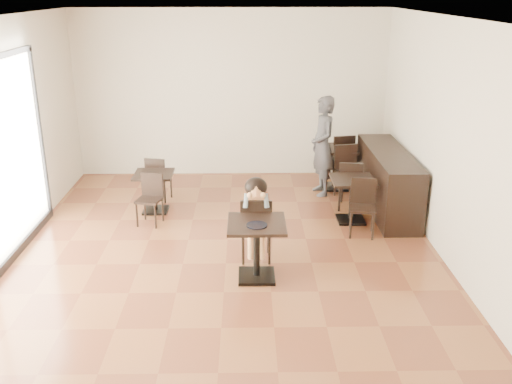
{
  "coord_description": "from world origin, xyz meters",
  "views": [
    {
      "loc": [
        0.29,
        -6.98,
        3.56
      ],
      "look_at": [
        0.41,
        0.1,
        1.0
      ],
      "focal_mm": 40.0,
      "sensor_mm": 36.0,
      "label": 1
    }
  ],
  "objects_px": {
    "chair_left_a": "(159,178)",
    "chair_back_a": "(340,157)",
    "chair_mid_a": "(350,185)",
    "chair_back_b": "(349,173)",
    "cafe_table_back": "(335,168)",
    "chair_left_b": "(149,200)",
    "child_table": "(257,250)",
    "child": "(256,220)",
    "child_chair": "(256,228)",
    "cafe_table_left": "(155,192)",
    "cafe_table_mid": "(352,200)",
    "adult_patron": "(323,146)",
    "chair_mid_b": "(363,209)"
  },
  "relations": [
    {
      "from": "chair_left_a",
      "to": "chair_back_a",
      "type": "xyz_separation_m",
      "value": [
        3.33,
        1.0,
        0.07
      ]
    },
    {
      "from": "chair_mid_a",
      "to": "chair_back_b",
      "type": "bearing_deg",
      "value": -86.81
    },
    {
      "from": "cafe_table_back",
      "to": "chair_left_b",
      "type": "bearing_deg",
      "value": -152.2
    },
    {
      "from": "child_table",
      "to": "child",
      "type": "height_order",
      "value": "child"
    },
    {
      "from": "child_table",
      "to": "child_chair",
      "type": "xyz_separation_m",
      "value": [
        0.0,
        0.55,
        0.08
      ]
    },
    {
      "from": "child",
      "to": "chair_left_a",
      "type": "height_order",
      "value": "child"
    },
    {
      "from": "cafe_table_left",
      "to": "cafe_table_back",
      "type": "distance_m",
      "value": 3.37
    },
    {
      "from": "cafe_table_mid",
      "to": "cafe_table_back",
      "type": "height_order",
      "value": "cafe_table_back"
    },
    {
      "from": "adult_patron",
      "to": "chair_left_b",
      "type": "bearing_deg",
      "value": -75.59
    },
    {
      "from": "chair_mid_b",
      "to": "chair_left_b",
      "type": "bearing_deg",
      "value": -178.02
    },
    {
      "from": "chair_mid_a",
      "to": "chair_mid_b",
      "type": "relative_size",
      "value": 1.0
    },
    {
      "from": "child_table",
      "to": "chair_left_b",
      "type": "bearing_deg",
      "value": 132.51
    },
    {
      "from": "cafe_table_mid",
      "to": "chair_mid_a",
      "type": "distance_m",
      "value": 0.56
    },
    {
      "from": "adult_patron",
      "to": "chair_back_a",
      "type": "distance_m",
      "value": 0.95
    },
    {
      "from": "cafe_table_left",
      "to": "chair_left_a",
      "type": "relative_size",
      "value": 0.83
    },
    {
      "from": "child_chair",
      "to": "chair_back_b",
      "type": "distance_m",
      "value": 2.91
    },
    {
      "from": "child_chair",
      "to": "chair_mid_a",
      "type": "xyz_separation_m",
      "value": [
        1.61,
        1.88,
        -0.04
      ]
    },
    {
      "from": "adult_patron",
      "to": "cafe_table_mid",
      "type": "distance_m",
      "value": 1.44
    },
    {
      "from": "chair_back_a",
      "to": "chair_left_a",
      "type": "bearing_deg",
      "value": 5.65
    },
    {
      "from": "adult_patron",
      "to": "chair_mid_a",
      "type": "bearing_deg",
      "value": 15.9
    },
    {
      "from": "child",
      "to": "chair_mid_a",
      "type": "bearing_deg",
      "value": 49.32
    },
    {
      "from": "cafe_table_mid",
      "to": "chair_back_a",
      "type": "xyz_separation_m",
      "value": [
        0.13,
        2.03,
        0.11
      ]
    },
    {
      "from": "child_table",
      "to": "child_chair",
      "type": "bearing_deg",
      "value": 90.0
    },
    {
      "from": "child_chair",
      "to": "cafe_table_mid",
      "type": "relative_size",
      "value": 1.31
    },
    {
      "from": "chair_mid_b",
      "to": "chair_mid_a",
      "type": "bearing_deg",
      "value": 100.33
    },
    {
      "from": "cafe_table_left",
      "to": "cafe_table_back",
      "type": "height_order",
      "value": "cafe_table_back"
    },
    {
      "from": "cafe_table_mid",
      "to": "chair_back_b",
      "type": "distance_m",
      "value": 1.07
    },
    {
      "from": "chair_mid_a",
      "to": "chair_mid_b",
      "type": "bearing_deg",
      "value": 100.33
    },
    {
      "from": "cafe_table_mid",
      "to": "chair_mid_a",
      "type": "bearing_deg",
      "value": 83.43
    },
    {
      "from": "adult_patron",
      "to": "chair_back_a",
      "type": "bearing_deg",
      "value": 137.41
    },
    {
      "from": "cafe_table_back",
      "to": "chair_mid_b",
      "type": "bearing_deg",
      "value": -87.48
    },
    {
      "from": "chair_left_a",
      "to": "chair_left_b",
      "type": "relative_size",
      "value": 1.0
    },
    {
      "from": "chair_mid_b",
      "to": "cafe_table_mid",
      "type": "bearing_deg",
      "value": 106.9
    },
    {
      "from": "chair_back_a",
      "to": "chair_mid_a",
      "type": "bearing_deg",
      "value": 76.53
    },
    {
      "from": "cafe_table_back",
      "to": "cafe_table_mid",
      "type": "bearing_deg",
      "value": -88.88
    },
    {
      "from": "child_chair",
      "to": "child",
      "type": "relative_size",
      "value": 0.79
    },
    {
      "from": "cafe_table_mid",
      "to": "cafe_table_back",
      "type": "relative_size",
      "value": 0.91
    },
    {
      "from": "chair_mid_b",
      "to": "chair_left_a",
      "type": "height_order",
      "value": "chair_mid_b"
    },
    {
      "from": "chair_left_a",
      "to": "chair_left_b",
      "type": "xyz_separation_m",
      "value": [
        0.0,
        -1.1,
        0.0
      ]
    },
    {
      "from": "cafe_table_left",
      "to": "chair_mid_b",
      "type": "xyz_separation_m",
      "value": [
        3.27,
        -1.03,
        0.09
      ]
    },
    {
      "from": "child_chair",
      "to": "chair_left_b",
      "type": "relative_size",
      "value": 1.16
    },
    {
      "from": "child_chair",
      "to": "child",
      "type": "xyz_separation_m",
      "value": [
        0.0,
        0.0,
        0.12
      ]
    },
    {
      "from": "child_table",
      "to": "chair_mid_b",
      "type": "relative_size",
      "value": 0.9
    },
    {
      "from": "chair_left_a",
      "to": "chair_back_b",
      "type": "bearing_deg",
      "value": -166.01
    },
    {
      "from": "child_chair",
      "to": "chair_mid_b",
      "type": "height_order",
      "value": "child_chair"
    },
    {
      "from": "chair_left_a",
      "to": "chair_back_b",
      "type": "relative_size",
      "value": 0.86
    },
    {
      "from": "chair_mid_b",
      "to": "chair_back_a",
      "type": "bearing_deg",
      "value": 98.93
    },
    {
      "from": "adult_patron",
      "to": "cafe_table_back",
      "type": "xyz_separation_m",
      "value": [
        0.29,
        0.3,
        -0.5
      ]
    },
    {
      "from": "chair_left_a",
      "to": "adult_patron",
      "type": "bearing_deg",
      "value": -161.01
    },
    {
      "from": "cafe_table_mid",
      "to": "chair_left_b",
      "type": "distance_m",
      "value": 3.21
    }
  ]
}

